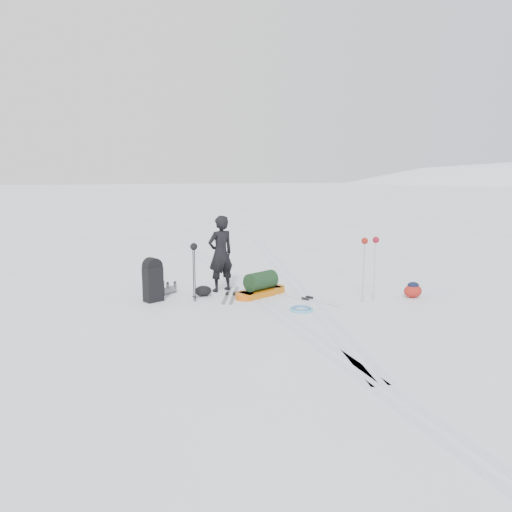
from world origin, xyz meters
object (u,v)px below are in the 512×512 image
(skier, at_px, (221,254))
(expedition_rucksack, at_px, (155,281))
(pulk_sled, at_px, (261,286))
(ski_poles_black, at_px, (194,254))

(skier, height_order, expedition_rucksack, skier)
(pulk_sled, bearing_deg, expedition_rucksack, 145.89)
(skier, relative_size, expedition_rucksack, 1.81)
(skier, bearing_deg, ski_poles_black, 24.95)
(expedition_rucksack, distance_m, ski_poles_black, 1.06)
(pulk_sled, xyz_separation_m, expedition_rucksack, (-2.35, 0.16, 0.23))
(skier, xyz_separation_m, ski_poles_black, (-0.73, -0.76, 0.15))
(expedition_rucksack, height_order, ski_poles_black, ski_poles_black)
(pulk_sled, bearing_deg, skier, 110.82)
(skier, distance_m, ski_poles_black, 1.06)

